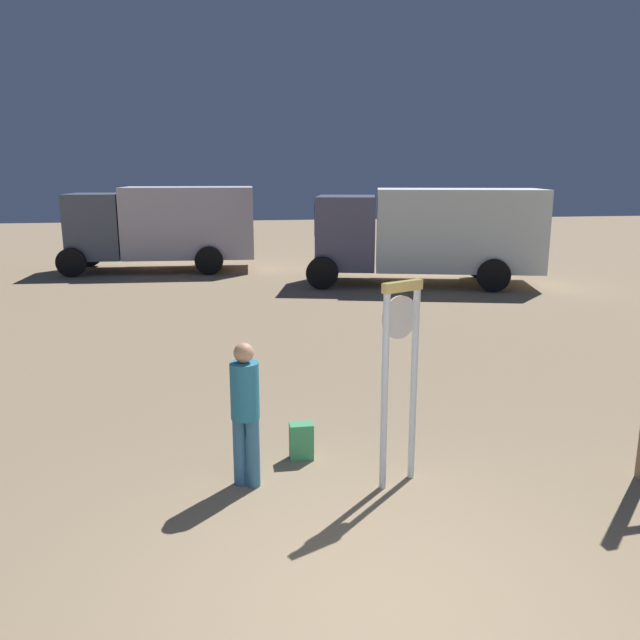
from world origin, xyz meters
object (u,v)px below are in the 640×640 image
at_px(standing_clock, 400,360).
at_px(backpack, 301,441).
at_px(person_near_clock, 245,407).
at_px(box_truck_far, 166,224).
at_px(box_truck_near, 430,231).

relative_size(standing_clock, backpack, 5.09).
xyz_separation_m(person_near_clock, box_truck_far, (-1.83, 15.58, 0.68)).
distance_m(standing_clock, box_truck_far, 16.13).
bearing_deg(backpack, box_truck_near, 64.43).
bearing_deg(box_truck_near, backpack, -115.57).
bearing_deg(box_truck_far, box_truck_near, -27.32).
height_order(person_near_clock, box_truck_far, box_truck_far).
relative_size(box_truck_near, box_truck_far, 1.12).
height_order(person_near_clock, backpack, person_near_clock).
bearing_deg(person_near_clock, standing_clock, -7.02).
height_order(box_truck_near, box_truck_far, box_truck_near).
bearing_deg(backpack, box_truck_far, 99.33).
xyz_separation_m(standing_clock, backpack, (-0.91, 0.73, -1.13)).
height_order(person_near_clock, box_truck_near, box_truck_near).
height_order(standing_clock, box_truck_near, box_truck_near).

